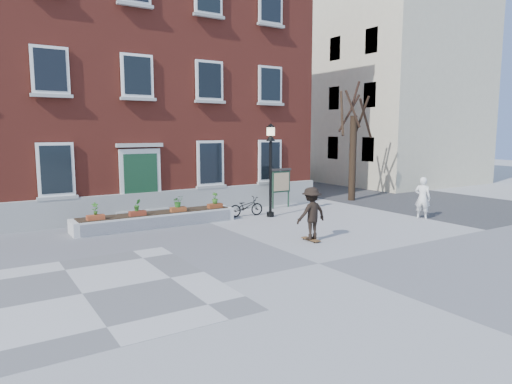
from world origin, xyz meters
TOP-DOWN VIEW (x-y plane):
  - ground at (0.00, 0.00)m, footprint 100.00×100.00m
  - checker_patch at (-6.00, 1.00)m, footprint 6.00×6.00m
  - bicycle at (1.96, 7.09)m, footprint 1.62×0.65m
  - parked_car at (11.22, 16.72)m, footprint 2.54×4.41m
  - bystander at (7.87, 2.73)m, footprint 0.66×0.76m
  - brick_building at (-2.00, 13.98)m, footprint 18.40×10.85m
  - planter_assembly at (-1.99, 7.18)m, footprint 6.20×1.12m
  - bare_tree at (9.01, 8.01)m, footprint 1.83×1.83m
  - side_street at (17.99, 19.78)m, footprint 15.20×36.00m
  - lamp_post at (2.79, 6.46)m, footprint 0.40×0.40m
  - notice_board at (4.47, 8.06)m, footprint 1.10×0.16m
  - skateboarder at (1.48, 2.14)m, footprint 1.13×0.78m

SIDE VIEW (x-z plane):
  - ground at x=0.00m, z-range 0.00..0.00m
  - checker_patch at x=-6.00m, z-range 0.00..0.01m
  - planter_assembly at x=-1.99m, z-range -0.27..0.88m
  - bicycle at x=1.96m, z-range 0.00..0.83m
  - parked_car at x=11.22m, z-range 0.00..1.38m
  - bystander at x=7.87m, z-range 0.00..1.74m
  - skateboarder at x=1.48m, z-range 0.03..1.83m
  - notice_board at x=4.47m, z-range 0.33..2.20m
  - lamp_post at x=2.79m, z-range 0.57..4.50m
  - bare_tree at x=9.01m, z-range -0.29..5.87m
  - brick_building at x=-2.00m, z-range 0.00..12.60m
  - side_street at x=17.99m, z-range -0.23..14.27m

